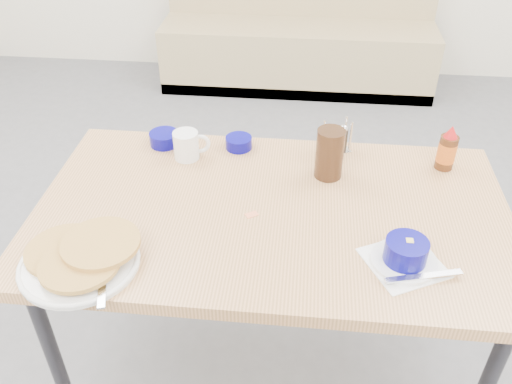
# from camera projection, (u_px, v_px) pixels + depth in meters

# --- Properties ---
(booth_bench) EXTENTS (1.90, 0.56, 1.22)m
(booth_bench) POSITION_uv_depth(u_px,v_px,m) (298.00, 35.00, 3.87)
(booth_bench) COLOR tan
(booth_bench) RESTS_ON ground
(dining_table) EXTENTS (1.40, 0.80, 0.76)m
(dining_table) POSITION_uv_depth(u_px,v_px,m) (272.00, 225.00, 1.64)
(dining_table) COLOR tan
(dining_table) RESTS_ON ground
(pancake_plate) EXTENTS (0.31, 0.31, 0.06)m
(pancake_plate) POSITION_uv_depth(u_px,v_px,m) (81.00, 258.00, 1.40)
(pancake_plate) COLOR white
(pancake_plate) RESTS_ON dining_table
(coffee_mug) EXTENTS (0.12, 0.08, 0.10)m
(coffee_mug) POSITION_uv_depth(u_px,v_px,m) (187.00, 145.00, 1.79)
(coffee_mug) COLOR white
(coffee_mug) RESTS_ON dining_table
(grits_setting) EXTENTS (0.26, 0.24, 0.08)m
(grits_setting) POSITION_uv_depth(u_px,v_px,m) (406.00, 254.00, 1.39)
(grits_setting) COLOR white
(grits_setting) RESTS_ON dining_table
(creamer_bowl) EXTENTS (0.10, 0.10, 0.05)m
(creamer_bowl) POSITION_uv_depth(u_px,v_px,m) (164.00, 139.00, 1.88)
(creamer_bowl) COLOR #070573
(creamer_bowl) RESTS_ON dining_table
(butter_bowl) EXTENTS (0.09, 0.09, 0.04)m
(butter_bowl) POSITION_uv_depth(u_px,v_px,m) (239.00, 143.00, 1.86)
(butter_bowl) COLOR #070573
(butter_bowl) RESTS_ON dining_table
(amber_tumbler) EXTENTS (0.11, 0.11, 0.16)m
(amber_tumbler) POSITION_uv_depth(u_px,v_px,m) (330.00, 154.00, 1.69)
(amber_tumbler) COLOR #341E10
(amber_tumbler) RESTS_ON dining_table
(condiment_caddy) EXTENTS (0.11, 0.09, 0.11)m
(condiment_caddy) POSITION_uv_depth(u_px,v_px,m) (337.00, 141.00, 1.83)
(condiment_caddy) COLOR silver
(condiment_caddy) RESTS_ON dining_table
(syrup_bottle) EXTENTS (0.06, 0.06, 0.16)m
(syrup_bottle) POSITION_uv_depth(u_px,v_px,m) (447.00, 150.00, 1.73)
(syrup_bottle) COLOR #47230F
(syrup_bottle) RESTS_ON dining_table
(sugar_wrapper) EXTENTS (0.04, 0.04, 0.00)m
(sugar_wrapper) POSITION_uv_depth(u_px,v_px,m) (252.00, 215.00, 1.57)
(sugar_wrapper) COLOR #F67E52
(sugar_wrapper) RESTS_ON dining_table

